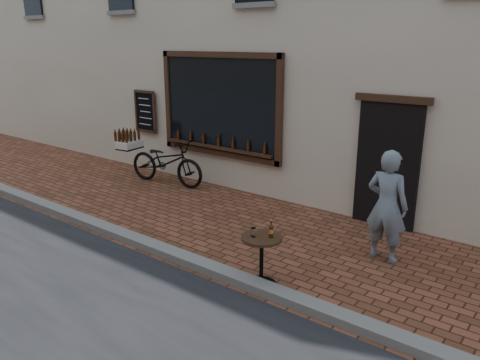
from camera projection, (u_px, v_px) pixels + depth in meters
The scene contains 5 objects.
ground at pixel (169, 264), 6.93m from camera, with size 90.00×90.00×0.00m, color #552F1B.
kerb at pixel (178, 256), 7.07m from camera, with size 90.00×0.25×0.12m, color slate.
cargo_bicycle at pixel (165, 161), 10.73m from camera, with size 2.41×0.94×1.13m.
bistro_table at pixel (262, 251), 6.22m from camera, with size 0.55×0.55×0.94m.
pedestrian at pixel (387, 206), 6.87m from camera, with size 0.62×0.41×1.70m, color slate.
Camera 1 is at (4.68, -4.33, 3.18)m, focal length 35.00 mm.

